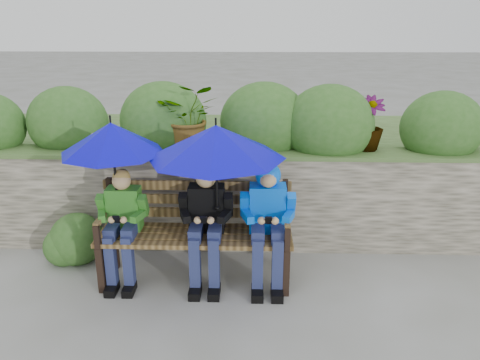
{
  "coord_description": "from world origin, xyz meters",
  "views": [
    {
      "loc": [
        0.12,
        -3.78,
        2.3
      ],
      "look_at": [
        0.0,
        0.1,
        0.95
      ],
      "focal_mm": 35.0,
      "sensor_mm": 36.0,
      "label": 1
    }
  ],
  "objects_px": {
    "boy_middle": "(206,219)",
    "boy_right": "(268,214)",
    "umbrella_left": "(112,138)",
    "umbrella_right": "(216,142)",
    "boy_left": "(122,220)",
    "park_bench": "(196,225)"
  },
  "relations": [
    {
      "from": "umbrella_left",
      "to": "umbrella_right",
      "type": "distance_m",
      "value": 0.89
    },
    {
      "from": "umbrella_right",
      "to": "boy_right",
      "type": "bearing_deg",
      "value": 4.06
    },
    {
      "from": "park_bench",
      "to": "boy_middle",
      "type": "relative_size",
      "value": 1.59
    },
    {
      "from": "boy_middle",
      "to": "umbrella_left",
      "type": "distance_m",
      "value": 1.07
    },
    {
      "from": "park_bench",
      "to": "umbrella_left",
      "type": "xyz_separation_m",
      "value": [
        -0.68,
        -0.03,
        0.82
      ]
    },
    {
      "from": "umbrella_right",
      "to": "boy_left",
      "type": "bearing_deg",
      "value": 178.31
    },
    {
      "from": "park_bench",
      "to": "boy_right",
      "type": "height_order",
      "value": "boy_right"
    },
    {
      "from": "boy_left",
      "to": "umbrella_right",
      "type": "relative_size",
      "value": 0.89
    },
    {
      "from": "boy_left",
      "to": "boy_right",
      "type": "height_order",
      "value": "boy_right"
    },
    {
      "from": "boy_right",
      "to": "umbrella_left",
      "type": "bearing_deg",
      "value": 178.59
    },
    {
      "from": "boy_middle",
      "to": "boy_right",
      "type": "relative_size",
      "value": 0.98
    },
    {
      "from": "boy_left",
      "to": "umbrella_left",
      "type": "xyz_separation_m",
      "value": [
        -0.04,
        0.04,
        0.74
      ]
    },
    {
      "from": "park_bench",
      "to": "boy_middle",
      "type": "height_order",
      "value": "boy_middle"
    },
    {
      "from": "park_bench",
      "to": "umbrella_left",
      "type": "bearing_deg",
      "value": -177.15
    },
    {
      "from": "boy_middle",
      "to": "umbrella_right",
      "type": "relative_size",
      "value": 0.93
    },
    {
      "from": "boy_middle",
      "to": "park_bench",
      "type": "bearing_deg",
      "value": 142.71
    },
    {
      "from": "boy_left",
      "to": "boy_right",
      "type": "relative_size",
      "value": 0.94
    },
    {
      "from": "boy_left",
      "to": "boy_right",
      "type": "xyz_separation_m",
      "value": [
        1.29,
        0.01,
        0.07
      ]
    },
    {
      "from": "umbrella_left",
      "to": "umbrella_right",
      "type": "xyz_separation_m",
      "value": [
        0.89,
        -0.06,
        -0.01
      ]
    },
    {
      "from": "boy_middle",
      "to": "umbrella_left",
      "type": "height_order",
      "value": "umbrella_left"
    },
    {
      "from": "boy_left",
      "to": "umbrella_right",
      "type": "bearing_deg",
      "value": -1.69
    },
    {
      "from": "boy_middle",
      "to": "boy_left",
      "type": "bearing_deg",
      "value": 179.67
    }
  ]
}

